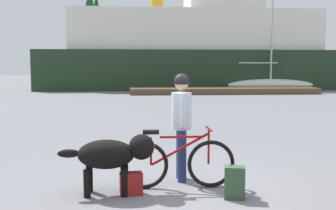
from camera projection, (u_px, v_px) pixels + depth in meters
ground_plane at (188, 191)px, 5.90m from camera, size 160.00×160.00×0.00m
bicycle at (177, 163)px, 6.00m from camera, size 1.73×0.44×0.92m
person_cyclist at (181, 116)px, 6.37m from camera, size 0.32×0.53×1.72m
dog at (113, 154)px, 5.71m from camera, size 1.38×0.49×0.87m
backpack at (235, 182)px, 5.54m from camera, size 0.32×0.26×0.45m
handbag_pannier at (131, 184)px, 5.71m from camera, size 0.34×0.21×0.32m
dock_pier at (223, 91)px, 27.01m from camera, size 12.56×2.45×0.40m
ferry_boat at (194, 52)px, 33.82m from camera, size 24.78×8.32×8.69m
sailboat_moored at (271, 84)px, 29.89m from camera, size 6.52×1.83×8.26m
pine_tree_far_left at (90, 24)px, 50.77m from camera, size 4.32×4.32×11.82m
pine_tree_center at (133, 33)px, 51.06m from camera, size 3.46×3.46×9.38m
pine_tree_far_right at (196, 29)px, 54.61m from camera, size 2.89×2.89×11.08m
pine_tree_mid_back at (97, 26)px, 55.47m from camera, size 3.56×3.56×11.94m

